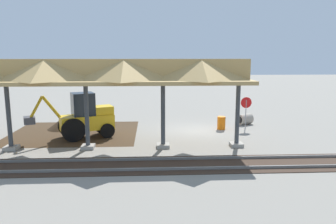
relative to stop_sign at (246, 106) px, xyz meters
The scene contains 9 objects.
ground_plane 3.82m from the stop_sign, ahead, with size 120.00×120.00×0.00m, color gray.
dirt_work_zone 11.80m from the stop_sign, ahead, with size 8.20×7.00×0.01m, color #42301E.
platform_canopy 15.10m from the stop_sign, 17.05° to the left, with size 26.13×3.20×4.90m.
rail_tracks 8.29m from the stop_sign, 64.99° to the left, with size 60.00×2.58×0.15m.
stop_sign is the anchor object (origin of this frame).
backhoe 10.88m from the stop_sign, 10.13° to the left, with size 5.20×3.09×2.82m.
dirt_mound 12.89m from the stop_sign, ahead, with size 4.11×4.11×1.49m, color #42301E.
concrete_pipe 1.94m from the stop_sign, 104.69° to the right, with size 1.27×1.17×0.78m.
traffic_barrel 2.07m from the stop_sign, ahead, with size 0.56×0.56×0.90m, color orange.
Camera 1 is at (3.11, 21.65, 5.15)m, focal length 35.00 mm.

